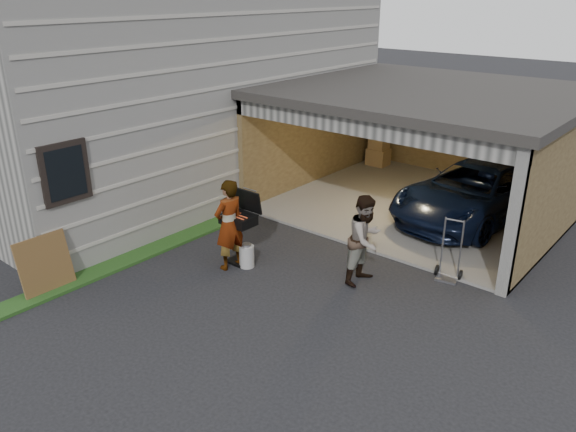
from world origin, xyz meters
name	(u,v)px	position (x,y,z in m)	size (l,w,h in m)	color
ground	(201,301)	(0.00, 0.00, 0.00)	(80.00, 80.00, 0.00)	black
house	(156,79)	(-6.00, 4.00, 2.75)	(7.00, 11.00, 5.50)	#474744
groundcover_strip	(78,280)	(-2.25, -1.00, 0.03)	(0.50, 8.00, 0.06)	#193814
garage	(433,130)	(0.76, 6.79, 1.87)	(6.80, 6.30, 2.90)	#605E59
minivan	(475,194)	(2.10, 6.51, 0.64)	(2.11, 4.58, 1.27)	black
woman	(229,225)	(-0.51, 1.22, 0.89)	(0.65, 0.42, 1.77)	silver
man	(366,240)	(1.76, 2.40, 0.83)	(0.81, 0.63, 1.67)	#3F1F18
bbq_grill	(240,221)	(-0.54, 1.53, 0.85)	(0.64, 0.56, 1.43)	black
propane_tank	(247,256)	(-0.29, 1.44, 0.22)	(0.29, 0.29, 0.43)	#B2B1AE
plywood_panel	(45,265)	(-2.34, -1.50, 0.51)	(0.04, 0.93, 1.04)	#4F371B
hand_truck	(449,268)	(2.91, 3.48, 0.23)	(0.51, 0.43, 1.18)	gray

